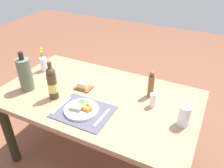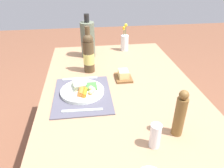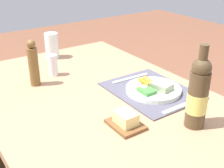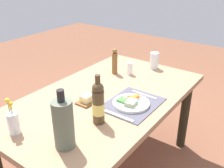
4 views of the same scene
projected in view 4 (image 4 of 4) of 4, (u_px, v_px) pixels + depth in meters
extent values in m
cube|color=#9F7757|center=(105.00, 98.00, 1.80)|extent=(1.53, 0.89, 0.04)
cylinder|color=black|center=(184.00, 115.00, 2.26)|extent=(0.08, 0.08, 0.66)
cylinder|color=black|center=(118.00, 93.00, 2.63)|extent=(0.08, 0.08, 0.66)
cube|color=#4C4A59|center=(132.00, 104.00, 1.68)|extent=(0.39, 0.31, 0.01)
cylinder|color=white|center=(131.00, 103.00, 1.66)|extent=(0.24, 0.24, 0.02)
cube|color=gray|center=(131.00, 103.00, 1.62)|extent=(0.09, 0.08, 0.03)
cylinder|color=orange|center=(135.00, 98.00, 1.68)|extent=(0.08, 0.04, 0.03)
cylinder|color=orange|center=(133.00, 97.00, 1.69)|extent=(0.08, 0.03, 0.02)
ellipsoid|color=tan|center=(126.00, 98.00, 1.68)|extent=(0.03, 0.03, 0.02)
ellipsoid|color=tan|center=(126.00, 96.00, 1.70)|extent=(0.04, 0.03, 0.02)
ellipsoid|color=#D6BC75|center=(129.00, 96.00, 1.71)|extent=(0.03, 0.03, 0.02)
cube|color=#40823A|center=(123.00, 100.00, 1.67)|extent=(0.07, 0.06, 0.02)
cube|color=silver|center=(119.00, 116.00, 1.54)|extent=(0.02, 0.21, 0.00)
cube|color=silver|center=(144.00, 95.00, 1.78)|extent=(0.02, 0.20, 0.00)
cylinder|color=silver|center=(14.00, 123.00, 1.37)|extent=(0.06, 0.06, 0.12)
cylinder|color=#3F7233|center=(13.00, 121.00, 1.35)|extent=(0.00, 0.00, 0.17)
sphere|color=yellow|center=(10.00, 107.00, 1.32)|extent=(0.02, 0.02, 0.02)
cylinder|color=#3F7233|center=(14.00, 119.00, 1.35)|extent=(0.00, 0.00, 0.19)
sphere|color=yellow|center=(11.00, 104.00, 1.31)|extent=(0.02, 0.02, 0.02)
cylinder|color=#3F7233|center=(11.00, 117.00, 1.35)|extent=(0.00, 0.00, 0.21)
sphere|color=yellow|center=(7.00, 100.00, 1.31)|extent=(0.02, 0.02, 0.02)
cylinder|color=#4C3A23|center=(98.00, 107.00, 1.45)|extent=(0.07, 0.07, 0.20)
sphere|color=#4C3A23|center=(98.00, 88.00, 1.40)|extent=(0.07, 0.07, 0.07)
cylinder|color=#4C3A23|center=(98.00, 81.00, 1.38)|extent=(0.03, 0.03, 0.07)
cylinder|color=#E7D567|center=(98.00, 108.00, 1.46)|extent=(0.07, 0.07, 0.07)
cylinder|color=brown|center=(115.00, 63.00, 2.11)|extent=(0.05, 0.05, 0.18)
sphere|color=brown|center=(115.00, 51.00, 2.06)|extent=(0.04, 0.04, 0.04)
cube|color=brown|center=(87.00, 102.00, 1.70)|extent=(0.13, 0.10, 0.01)
cube|color=#F2D88A|center=(87.00, 98.00, 1.69)|extent=(0.08, 0.06, 0.04)
cylinder|color=silver|center=(154.00, 61.00, 2.21)|extent=(0.08, 0.08, 0.14)
cylinder|color=#A9CEC3|center=(154.00, 64.00, 2.23)|extent=(0.07, 0.07, 0.08)
cylinder|color=#5D6652|center=(63.00, 124.00, 1.25)|extent=(0.10, 0.10, 0.26)
cylinder|color=black|center=(61.00, 96.00, 1.18)|extent=(0.04, 0.04, 0.06)
cylinder|color=white|center=(130.00, 68.00, 2.10)|extent=(0.04, 0.04, 0.11)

